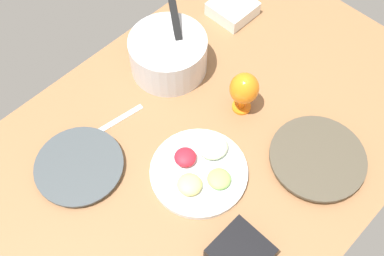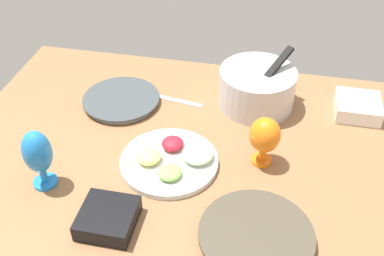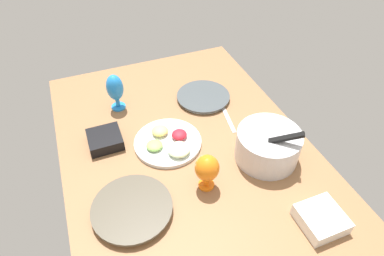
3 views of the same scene
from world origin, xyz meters
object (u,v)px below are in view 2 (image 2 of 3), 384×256
at_px(dinner_plate_left, 121,100).
at_px(fruit_platter, 172,160).
at_px(square_bowl_black, 108,217).
at_px(hurricane_glass_orange, 265,136).
at_px(dinner_plate_right, 256,236).
at_px(square_bowl_white, 358,106).
at_px(mixing_bowl, 257,87).
at_px(hurricane_glass_blue, 38,154).

distance_m(dinner_plate_left, fruit_platter, 0.36).
distance_m(dinner_plate_left, square_bowl_black, 0.54).
height_order(fruit_platter, hurricane_glass_orange, hurricane_glass_orange).
bearing_deg(dinner_plate_left, fruit_platter, -47.33).
bearing_deg(dinner_plate_right, square_bowl_white, 64.57).
bearing_deg(square_bowl_black, square_bowl_white, 43.20).
relative_size(mixing_bowl, square_bowl_black, 1.84).
bearing_deg(hurricane_glass_orange, dinner_plate_left, 158.59).
xyz_separation_m(dinner_plate_left, square_bowl_black, (0.14, -0.52, 0.02)).
distance_m(dinner_plate_left, hurricane_glass_blue, 0.44).
distance_m(dinner_plate_right, mixing_bowl, 0.59).
xyz_separation_m(dinner_plate_left, fruit_platter, (0.25, -0.27, 0.01)).
distance_m(mixing_bowl, fruit_platter, 0.42).
height_order(dinner_plate_left, square_bowl_white, square_bowl_white).
bearing_deg(hurricane_glass_blue, square_bowl_black, -24.76).
height_order(dinner_plate_right, square_bowl_white, square_bowl_white).
bearing_deg(hurricane_glass_blue, mixing_bowl, 42.59).
height_order(dinner_plate_left, dinner_plate_right, dinner_plate_right).
bearing_deg(mixing_bowl, dinner_plate_left, -169.10).
bearing_deg(square_bowl_black, dinner_plate_left, 104.87).
height_order(dinner_plate_right, mixing_bowl, mixing_bowl).
bearing_deg(dinner_plate_right, dinner_plate_left, 136.30).
distance_m(hurricane_glass_orange, square_bowl_black, 0.49).
xyz_separation_m(dinner_plate_right, hurricane_glass_orange, (-0.01, 0.30, 0.08)).
bearing_deg(hurricane_glass_orange, square_bowl_black, -138.94).
height_order(mixing_bowl, hurricane_glass_blue, mixing_bowl).
height_order(hurricane_glass_orange, square_bowl_white, hurricane_glass_orange).
relative_size(dinner_plate_right, mixing_bowl, 1.12).
height_order(dinner_plate_right, square_bowl_black, square_bowl_black).
bearing_deg(fruit_platter, square_bowl_white, 33.60).
relative_size(dinner_plate_left, square_bowl_white, 1.83).
relative_size(mixing_bowl, hurricane_glass_orange, 1.63).
distance_m(hurricane_glass_blue, square_bowl_white, 1.03).
bearing_deg(hurricane_glass_blue, hurricane_glass_orange, 20.02).
xyz_separation_m(dinner_plate_right, mixing_bowl, (-0.06, 0.58, 0.06)).
height_order(dinner_plate_left, fruit_platter, fruit_platter).
bearing_deg(mixing_bowl, square_bowl_white, 2.43).
distance_m(dinner_plate_left, mixing_bowl, 0.47).
relative_size(mixing_bowl, square_bowl_white, 1.77).
height_order(square_bowl_black, square_bowl_white, square_bowl_white).
relative_size(dinner_plate_right, fruit_platter, 1.00).
xyz_separation_m(fruit_platter, hurricane_glass_blue, (-0.33, -0.15, 0.10)).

